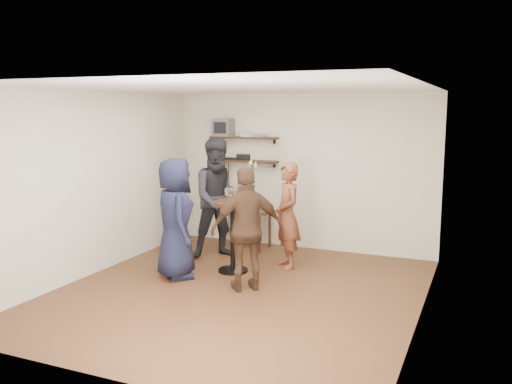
% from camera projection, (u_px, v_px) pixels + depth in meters
% --- Properties ---
extents(room, '(4.58, 5.08, 2.68)m').
position_uv_depth(room, '(238.00, 193.00, 6.78)').
color(room, '#442916').
rests_on(room, ground).
extents(shelf_upper, '(1.20, 0.25, 0.04)m').
position_uv_depth(shelf_upper, '(244.00, 138.00, 9.25)').
color(shelf_upper, black).
rests_on(shelf_upper, room).
extents(shelf_lower, '(1.20, 0.25, 0.04)m').
position_uv_depth(shelf_lower, '(244.00, 161.00, 9.31)').
color(shelf_lower, black).
rests_on(shelf_lower, room).
extents(crt_monitor, '(0.32, 0.30, 0.30)m').
position_uv_depth(crt_monitor, '(224.00, 128.00, 9.37)').
color(crt_monitor, '#59595B').
rests_on(crt_monitor, shelf_upper).
extents(dvd_deck, '(0.40, 0.24, 0.06)m').
position_uv_depth(dvd_deck, '(254.00, 135.00, 9.16)').
color(dvd_deck, silver).
rests_on(dvd_deck, shelf_upper).
extents(radio, '(0.22, 0.10, 0.10)m').
position_uv_depth(radio, '(243.00, 157.00, 9.30)').
color(radio, black).
rests_on(radio, shelf_lower).
extents(power_strip, '(0.30, 0.05, 0.03)m').
position_uv_depth(power_strip, '(231.00, 158.00, 9.45)').
color(power_strip, black).
rests_on(power_strip, shelf_lower).
extents(side_table, '(0.68, 0.68, 0.67)m').
position_uv_depth(side_table, '(252.00, 216.00, 9.06)').
color(side_table, black).
rests_on(side_table, room).
extents(vase_lilies, '(0.18, 0.19, 0.88)m').
position_uv_depth(vase_lilies, '(252.00, 193.00, 9.00)').
color(vase_lilies, white).
rests_on(vase_lilies, side_table).
extents(drinks_table, '(0.57, 0.57, 1.03)m').
position_uv_depth(drinks_table, '(233.00, 227.00, 7.78)').
color(drinks_table, black).
rests_on(drinks_table, room).
extents(wine_glass_fl, '(0.07, 0.07, 0.20)m').
position_uv_depth(wine_glass_fl, '(227.00, 192.00, 7.69)').
color(wine_glass_fl, silver).
rests_on(wine_glass_fl, drinks_table).
extents(wine_glass_fr, '(0.07, 0.07, 0.20)m').
position_uv_depth(wine_glass_fr, '(235.00, 192.00, 7.66)').
color(wine_glass_fr, silver).
rests_on(wine_glass_fr, drinks_table).
extents(wine_glass_bl, '(0.06, 0.06, 0.19)m').
position_uv_depth(wine_glass_bl, '(232.00, 192.00, 7.79)').
color(wine_glass_bl, silver).
rests_on(wine_glass_bl, drinks_table).
extents(wine_glass_br, '(0.06, 0.06, 0.19)m').
position_uv_depth(wine_glass_br, '(235.00, 192.00, 7.72)').
color(wine_glass_br, silver).
rests_on(wine_glass_br, drinks_table).
extents(person_plaid, '(0.65, 0.68, 1.57)m').
position_uv_depth(person_plaid, '(287.00, 215.00, 7.97)').
color(person_plaid, red).
rests_on(person_plaid, room).
extents(person_dark, '(1.16, 1.14, 1.89)m').
position_uv_depth(person_dark, '(220.00, 198.00, 8.52)').
color(person_dark, black).
rests_on(person_dark, room).
extents(person_navy, '(0.95, 0.97, 1.68)m').
position_uv_depth(person_navy, '(175.00, 218.00, 7.49)').
color(person_navy, black).
rests_on(person_navy, room).
extents(person_brown, '(0.99, 0.91, 1.62)m').
position_uv_depth(person_brown, '(247.00, 229.00, 6.97)').
color(person_brown, '#40281B').
rests_on(person_brown, room).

